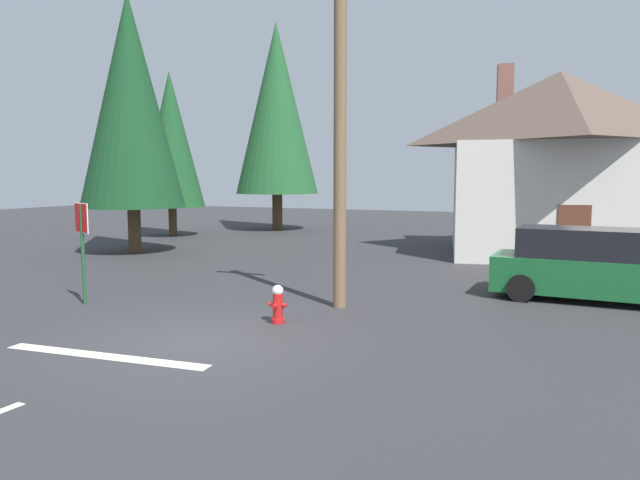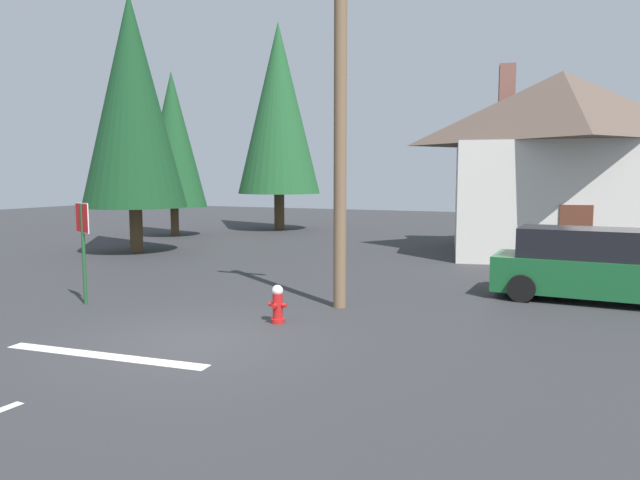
% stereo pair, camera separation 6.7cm
% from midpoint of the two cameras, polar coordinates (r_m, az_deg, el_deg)
% --- Properties ---
extents(ground_plane, '(80.00, 80.00, 0.10)m').
position_cam_midpoint_polar(ground_plane, '(10.95, -12.15, -9.64)').
color(ground_plane, '#2D2D30').
extents(lane_stop_bar, '(3.78, 0.61, 0.01)m').
position_cam_midpoint_polar(lane_stop_bar, '(10.40, -20.18, -10.44)').
color(lane_stop_bar, silver).
rests_on(lane_stop_bar, ground).
extents(stop_sign_near, '(0.63, 0.28, 2.31)m').
position_cam_midpoint_polar(stop_sign_near, '(14.37, -22.05, 0.65)').
color(stop_sign_near, '#1E4C28').
rests_on(stop_sign_near, ground).
extents(fire_hydrant, '(0.38, 0.33, 0.77)m').
position_cam_midpoint_polar(fire_hydrant, '(11.83, -4.25, -6.20)').
color(fire_hydrant, red).
rests_on(fire_hydrant, ground).
extents(utility_pole, '(1.60, 0.28, 7.62)m').
position_cam_midpoint_polar(utility_pole, '(13.02, 1.79, 10.89)').
color(utility_pole, brown).
rests_on(utility_pole, ground).
extents(house, '(9.28, 8.89, 7.26)m').
position_cam_midpoint_polar(house, '(23.88, 21.79, 7.15)').
color(house, beige).
rests_on(house, ground).
extents(parked_car, '(4.67, 2.10, 1.70)m').
position_cam_midpoint_polar(parked_car, '(15.22, 24.57, -2.33)').
color(parked_car, '#195B2D').
rests_on(parked_car, ground).
extents(pine_tree_tall_left, '(3.15, 3.15, 7.88)m').
position_cam_midpoint_polar(pine_tree_tall_left, '(29.73, -14.25, 9.32)').
color(pine_tree_tall_left, '#4C3823').
rests_on(pine_tree_tall_left, ground).
extents(pine_tree_mid_left, '(4.39, 4.39, 10.99)m').
position_cam_midpoint_polar(pine_tree_mid_left, '(32.36, -4.26, 12.46)').
color(pine_tree_mid_left, '#4C3823').
rests_on(pine_tree_mid_left, ground).
extents(pine_tree_short_left, '(3.85, 3.85, 9.64)m').
position_cam_midpoint_polar(pine_tree_short_left, '(23.67, -17.88, 12.58)').
color(pine_tree_short_left, '#4C3823').
rests_on(pine_tree_short_left, ground).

